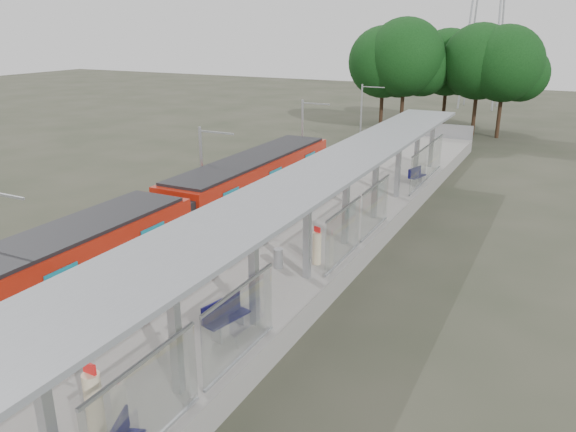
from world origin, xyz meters
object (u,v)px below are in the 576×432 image
object	(u,v)px
info_pillar_near	(94,402)
info_pillar_far	(317,248)
train	(171,225)
bench_far	(416,175)
bench_mid	(225,315)
litter_bin	(278,258)

from	to	relation	value
info_pillar_near	info_pillar_far	bearing A→B (deg)	88.53
train	info_pillar_far	bearing A→B (deg)	11.57
info_pillar_near	info_pillar_far	size ratio (longest dim) A/B	1.18
bench_far	bench_mid	bearing A→B (deg)	-76.61
info_pillar_near	litter_bin	size ratio (longest dim) A/B	2.36
bench_far	info_pillar_far	xyz separation A→B (m)	(-0.41, -14.00, 0.18)
train	bench_far	bearing A→B (deg)	66.25
info_pillar_near	train	bearing A→B (deg)	120.85
info_pillar_near	litter_bin	world-z (taller)	info_pillar_near
info_pillar_near	info_pillar_far	xyz separation A→B (m)	(0.62, 11.47, -0.12)
train	bench_mid	xyz separation A→B (m)	(5.91, -4.90, -0.47)
info_pillar_far	litter_bin	xyz separation A→B (m)	(-1.22, -1.04, -0.29)
bench_far	info_pillar_far	distance (m)	14.01
bench_mid	info_pillar_far	world-z (taller)	info_pillar_far
info_pillar_near	bench_mid	bearing A→B (deg)	89.31
train	info_pillar_far	xyz separation A→B (m)	(6.32, 1.29, -0.36)
bench_mid	bench_far	distance (m)	20.21
train	litter_bin	bearing A→B (deg)	2.87
train	bench_far	xyz separation A→B (m)	(6.73, 15.29, -0.54)
train	bench_mid	distance (m)	7.69
bench_mid	train	bearing A→B (deg)	153.83
bench_far	litter_bin	bearing A→B (deg)	-80.47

